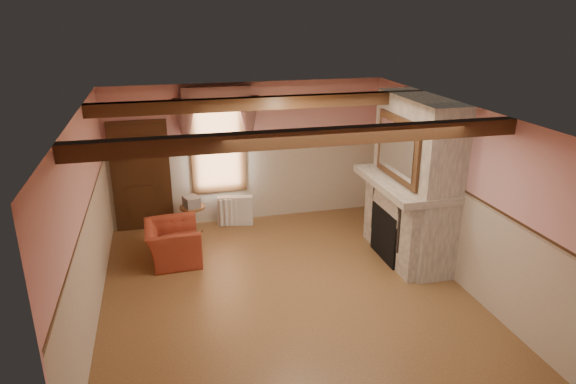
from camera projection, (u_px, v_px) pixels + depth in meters
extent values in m
cube|color=brown|center=(284.00, 289.00, 8.00)|extent=(5.50, 6.00, 0.01)
cube|color=silver|center=(283.00, 110.00, 7.06)|extent=(5.50, 6.00, 0.01)
cube|color=#D79596|center=(248.00, 153.00, 10.27)|extent=(5.50, 0.02, 2.80)
cube|color=#D79596|center=(359.00, 318.00, 4.79)|extent=(5.50, 0.02, 2.80)
cube|color=#D79596|center=(85.00, 223.00, 6.90)|extent=(0.02, 6.00, 2.80)
cube|color=#D79596|center=(451.00, 190.00, 8.16)|extent=(0.02, 6.00, 2.80)
cube|color=black|center=(388.00, 234.00, 8.86)|extent=(0.20, 0.95, 0.90)
imported|color=maroon|center=(173.00, 243.00, 8.79)|extent=(0.93, 1.05, 0.67)
cylinder|color=brown|center=(193.00, 219.00, 9.92)|extent=(0.61, 0.61, 0.55)
cube|color=#B7AD8C|center=(191.00, 202.00, 9.76)|extent=(0.34, 0.38, 0.20)
cube|color=silver|center=(235.00, 210.00, 10.29)|extent=(0.72, 0.31, 0.60)
imported|color=brown|center=(411.00, 181.00, 8.37)|extent=(0.32, 0.32, 0.08)
cube|color=black|center=(387.00, 162.00, 9.21)|extent=(0.14, 0.24, 0.20)
cylinder|color=gold|center=(393.00, 163.00, 9.00)|extent=(0.11, 0.11, 0.28)
cylinder|color=#AC1530|center=(427.00, 189.00, 7.89)|extent=(0.06, 0.06, 0.16)
cylinder|color=yellow|center=(420.00, 186.00, 8.09)|extent=(0.06, 0.06, 0.12)
cube|color=gray|center=(415.00, 180.00, 8.64)|extent=(0.85, 2.00, 2.80)
cube|color=gray|center=(405.00, 183.00, 8.61)|extent=(1.05, 2.05, 0.12)
cube|color=silver|center=(397.00, 149.00, 8.36)|extent=(0.06, 1.44, 1.04)
cube|color=black|center=(141.00, 178.00, 9.85)|extent=(1.10, 0.10, 2.10)
cube|color=white|center=(218.00, 143.00, 10.02)|extent=(1.06, 0.08, 2.02)
cube|color=gray|center=(217.00, 113.00, 9.73)|extent=(1.30, 0.14, 1.40)
cube|color=black|center=(307.00, 138.00, 6.00)|extent=(5.50, 0.18, 0.20)
cube|color=black|center=(266.00, 103.00, 8.19)|extent=(5.50, 0.18, 0.20)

